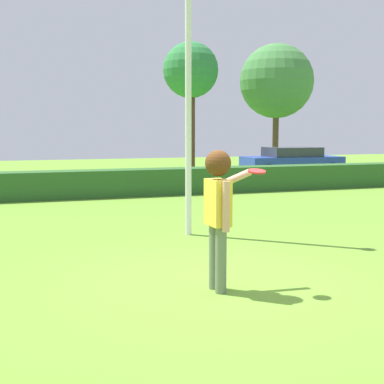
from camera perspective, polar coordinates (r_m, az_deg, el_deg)
The scene contains 8 objects.
ground_plane at distance 7.22m, azimuth 3.72°, elevation -9.78°, with size 60.00×60.00×0.00m, color olive.
person at distance 6.76m, azimuth 2.81°, elevation -1.11°, with size 0.74×0.59×1.78m.
frisbee at distance 6.79m, azimuth 6.82°, elevation 2.17°, with size 0.22×0.22×0.06m.
lamppost at distance 10.42m, azimuth -0.39°, elevation 13.94°, with size 0.24×0.24×6.09m.
hedge_row at distance 16.48m, azimuth -9.40°, elevation 0.90°, with size 26.00×0.90×0.81m, color #2C5A26.
parked_car_blue at distance 23.66m, azimuth 10.45°, elevation 3.30°, with size 4.24×1.89×1.25m.
oak_tree at distance 28.74m, azimuth 8.87°, elevation 11.41°, with size 3.80×3.80×6.36m.
birch_tree at distance 26.90m, azimuth -0.14°, elevation 12.49°, with size 2.70×2.70×6.21m.
Camera 1 is at (-2.66, -6.39, 2.05)m, focal length 50.75 mm.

